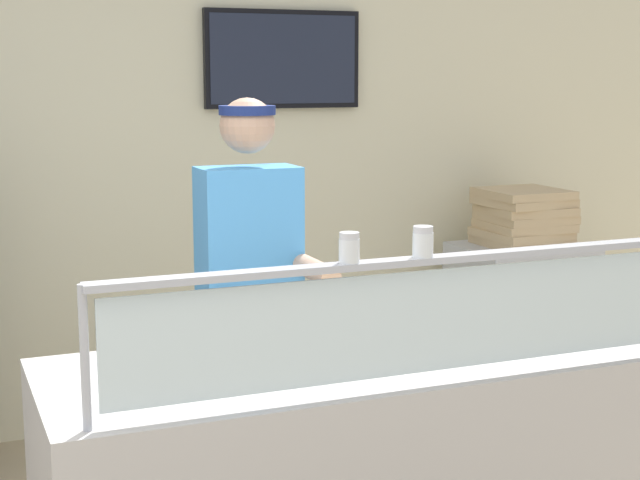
% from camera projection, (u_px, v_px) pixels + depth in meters
% --- Properties ---
extents(shop_rear_unit, '(6.44, 0.13, 2.70)m').
position_uv_depth(shop_rear_unit, '(186.00, 168.00, 5.09)').
color(shop_rear_unit, beige).
rests_on(shop_rear_unit, ground).
extents(sneeze_guard, '(1.87, 0.06, 0.38)m').
position_uv_depth(sneeze_guard, '(411.00, 303.00, 2.77)').
color(sneeze_guard, '#B2B5BC').
rests_on(sneeze_guard, serving_counter).
extents(pizza_tray, '(0.43, 0.43, 0.04)m').
position_uv_depth(pizza_tray, '(343.00, 346.00, 3.17)').
color(pizza_tray, '#9EA0A8').
rests_on(pizza_tray, serving_counter).
extents(pizza_server, '(0.10, 0.29, 0.01)m').
position_uv_depth(pizza_server, '(338.00, 342.00, 3.14)').
color(pizza_server, '#ADAFB7').
rests_on(pizza_server, pizza_tray).
extents(parmesan_shaker, '(0.06, 0.06, 0.09)m').
position_uv_depth(parmesan_shaker, '(349.00, 250.00, 2.66)').
color(parmesan_shaker, white).
rests_on(parmesan_shaker, sneeze_guard).
extents(pepper_flake_shaker, '(0.06, 0.06, 0.09)m').
position_uv_depth(pepper_flake_shaker, '(423.00, 244.00, 2.75)').
color(pepper_flake_shaker, white).
rests_on(pepper_flake_shaker, sneeze_guard).
extents(worker_figure, '(0.41, 0.50, 1.76)m').
position_uv_depth(worker_figure, '(251.00, 294.00, 3.74)').
color(worker_figure, '#23232D').
rests_on(worker_figure, ground).
extents(prep_shelf, '(0.70, 0.55, 0.90)m').
position_uv_depth(prep_shelf, '(520.00, 324.00, 5.46)').
color(prep_shelf, '#B7BABF').
rests_on(prep_shelf, ground).
extents(pizza_box_stack, '(0.47, 0.45, 0.32)m').
position_uv_depth(pizza_box_stack, '(523.00, 217.00, 5.36)').
color(pizza_box_stack, tan).
rests_on(pizza_box_stack, prep_shelf).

